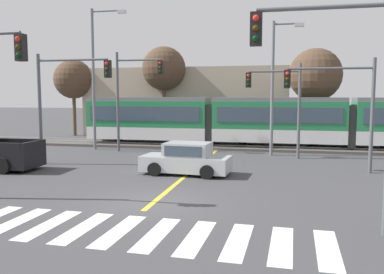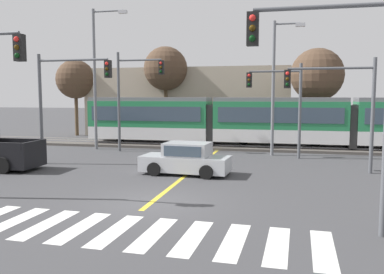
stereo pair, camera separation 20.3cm
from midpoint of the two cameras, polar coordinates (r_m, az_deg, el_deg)
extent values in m
plane|color=#3D3D3F|center=(14.47, -5.86, -9.15)|extent=(200.00, 200.00, 0.00)
cube|color=#4C4742|center=(29.64, 3.81, -1.24)|extent=(120.00, 4.00, 0.18)
cube|color=#939399|center=(28.92, 3.60, -1.14)|extent=(120.00, 0.08, 0.10)
cube|color=#939399|center=(30.33, 4.02, -0.82)|extent=(120.00, 0.08, 0.10)
cube|color=silver|center=(30.83, -6.20, 0.67)|extent=(9.00, 2.60, 0.90)
cube|color=#237A47|center=(30.74, -6.23, 3.27)|extent=(9.00, 2.60, 1.90)
cube|color=#384756|center=(29.49, -7.05, 3.25)|extent=(8.28, 0.04, 1.04)
cube|color=slate|center=(30.71, -6.25, 5.30)|extent=(9.00, 2.39, 0.28)
cylinder|color=black|center=(30.17, -1.73, -0.27)|extent=(0.70, 0.20, 0.70)
cylinder|color=black|center=(31.75, -10.42, -0.06)|extent=(0.70, 0.20, 0.70)
cube|color=silver|center=(29.21, 11.75, 0.30)|extent=(9.00, 2.60, 0.90)
cube|color=#237A47|center=(29.11, 11.80, 3.04)|extent=(9.00, 2.60, 1.90)
cube|color=#384756|center=(27.79, 11.77, 3.02)|extent=(8.28, 0.04, 1.04)
cube|color=slate|center=(29.08, 11.85, 5.19)|extent=(9.00, 2.39, 0.28)
cylinder|color=black|center=(29.33, 16.57, -0.68)|extent=(0.70, 0.20, 0.70)
cylinder|color=black|center=(29.39, 6.90, -0.47)|extent=(0.70, 0.20, 0.70)
cube|color=#2D2D2D|center=(29.60, 2.54, 1.84)|extent=(0.50, 2.34, 2.80)
cube|color=#2D2D2D|center=(29.48, 21.05, 1.45)|extent=(0.50, 2.34, 2.80)
cube|color=silver|center=(13.41, -23.83, -10.82)|extent=(0.64, 2.82, 0.01)
cube|color=silver|center=(12.78, -19.86, -11.49)|extent=(0.64, 2.82, 0.01)
cube|color=silver|center=(12.22, -15.48, -12.16)|extent=(0.64, 2.82, 0.01)
cube|color=silver|center=(11.73, -10.68, -12.80)|extent=(0.64, 2.82, 0.01)
cube|color=silver|center=(11.34, -5.49, -13.40)|extent=(0.64, 2.82, 0.01)
cube|color=silver|center=(11.03, 0.06, -13.93)|extent=(0.64, 2.82, 0.01)
cube|color=silver|center=(10.83, 5.90, -14.34)|extent=(0.64, 2.82, 0.01)
cube|color=silver|center=(10.74, 11.91, -14.61)|extent=(0.64, 2.82, 0.01)
cube|color=silver|center=(10.77, 17.96, -14.73)|extent=(0.64, 2.82, 0.01)
cube|color=gold|center=(20.48, -0.21, -4.67)|extent=(0.20, 14.88, 0.01)
cube|color=#B7BABF|center=(19.37, -1.18, -3.73)|extent=(4.31, 1.99, 0.72)
cube|color=#B7BABF|center=(19.24, -0.90, -1.74)|extent=(2.20, 1.66, 0.64)
cube|color=#384756|center=(19.56, -3.70, -1.63)|extent=(0.20, 1.43, 0.52)
cube|color=#384756|center=(18.51, -1.62, -2.05)|extent=(1.78, 0.16, 0.48)
cylinder|color=black|center=(19.04, -5.59, -4.52)|extent=(0.65, 0.26, 0.64)
cylinder|color=black|center=(20.60, -3.81, -3.72)|extent=(0.65, 0.26, 0.64)
cylinder|color=black|center=(18.26, 1.79, -4.95)|extent=(0.65, 0.26, 0.64)
cylinder|color=black|center=(19.88, 3.04, -4.07)|extent=(0.65, 0.26, 0.64)
cube|color=black|center=(23.04, -23.30, -0.65)|extent=(2.70, 0.18, 0.36)
cube|color=black|center=(21.49, -21.55, -1.02)|extent=(0.17, 1.96, 0.36)
cylinder|color=black|center=(21.43, -25.30, -3.68)|extent=(0.81, 0.30, 0.80)
cylinder|color=black|center=(23.01, -22.40, -2.94)|extent=(0.81, 0.30, 0.80)
cylinder|color=#515459|center=(27.63, -10.59, 4.82)|extent=(0.18, 0.18, 6.59)
cylinder|color=#515459|center=(27.18, -7.74, 10.66)|extent=(3.00, 0.12, 0.12)
cube|color=black|center=(26.66, -4.65, 9.71)|extent=(0.32, 0.28, 0.90)
sphere|color=red|center=(26.54, -4.75, 10.31)|extent=(0.18, 0.18, 0.18)
sphere|color=#3A2706|center=(26.52, -4.75, 9.73)|extent=(0.18, 0.18, 0.18)
sphere|color=black|center=(26.50, -4.74, 9.14)|extent=(0.18, 0.18, 0.18)
cylinder|color=#515459|center=(21.21, 23.72, 2.71)|extent=(0.18, 0.18, 5.52)
cylinder|color=#515459|center=(20.93, 18.53, 9.12)|extent=(4.00, 0.12, 0.12)
cube|color=black|center=(20.80, 12.95, 7.92)|extent=(0.32, 0.28, 0.90)
sphere|color=red|center=(20.66, 12.97, 8.68)|extent=(0.18, 0.18, 0.18)
sphere|color=#3A2706|center=(20.65, 12.95, 7.93)|extent=(0.18, 0.18, 0.18)
sphere|color=black|center=(20.64, 12.94, 7.19)|extent=(0.18, 0.18, 0.18)
cylinder|color=#515459|center=(23.56, -20.79, 3.61)|extent=(0.18, 0.18, 5.95)
cylinder|color=#515459|center=(22.59, -16.72, 10.32)|extent=(4.00, 0.12, 0.12)
cube|color=black|center=(21.65, -12.00, 9.32)|extent=(0.32, 0.28, 0.90)
sphere|color=red|center=(21.54, -12.18, 10.05)|extent=(0.18, 0.18, 0.18)
sphere|color=#3A2706|center=(21.52, -12.16, 9.34)|extent=(0.18, 0.18, 0.18)
sphere|color=black|center=(21.50, -12.15, 8.62)|extent=(0.18, 0.18, 0.18)
cube|color=black|center=(15.12, -23.25, 11.45)|extent=(0.32, 0.28, 0.90)
sphere|color=red|center=(15.03, -23.63, 12.51)|extent=(0.18, 0.18, 0.18)
sphere|color=#3A2706|center=(15.00, -23.59, 11.49)|extent=(0.18, 0.18, 0.18)
sphere|color=black|center=(14.97, -23.54, 10.46)|extent=(0.18, 0.18, 0.18)
cylinder|color=#515459|center=(11.66, 17.52, 16.97)|extent=(3.50, 0.12, 0.12)
cube|color=black|center=(11.56, 8.48, 14.74)|extent=(0.32, 0.28, 0.90)
sphere|color=red|center=(11.46, 8.44, 16.19)|extent=(0.18, 0.18, 0.18)
sphere|color=#3A2706|center=(11.41, 8.42, 14.86)|extent=(0.18, 0.18, 0.18)
sphere|color=black|center=(11.37, 8.40, 13.52)|extent=(0.18, 0.18, 0.18)
cylinder|color=#515459|center=(24.83, 14.57, 3.51)|extent=(0.18, 0.18, 5.62)
cylinder|color=#515459|center=(24.85, 11.21, 9.02)|extent=(3.00, 0.12, 0.12)
cube|color=black|center=(24.91, 7.71, 7.92)|extent=(0.32, 0.28, 0.90)
sphere|color=red|center=(24.77, 7.68, 8.56)|extent=(0.18, 0.18, 0.18)
sphere|color=#3A2706|center=(24.76, 7.68, 7.93)|extent=(0.18, 0.18, 0.18)
sphere|color=black|center=(24.75, 7.67, 7.31)|extent=(0.18, 0.18, 0.18)
cylinder|color=slate|center=(29.06, -13.86, 7.76)|extent=(0.20, 0.20, 9.60)
cylinder|color=slate|center=(29.14, -12.10, 16.92)|extent=(2.16, 0.12, 0.12)
cube|color=#B2B2B7|center=(28.70, -10.04, 16.93)|extent=(0.56, 0.28, 0.20)
cylinder|color=slate|center=(25.76, 10.98, 6.61)|extent=(0.20, 0.20, 8.27)
cylinder|color=slate|center=(26.11, 12.89, 15.24)|extent=(1.53, 0.12, 0.12)
cube|color=#B2B2B7|center=(26.11, 14.62, 14.98)|extent=(0.56, 0.28, 0.20)
cylinder|color=brown|center=(39.59, -16.32, 3.47)|extent=(0.32, 0.32, 4.54)
sphere|color=#4C3828|center=(39.59, -16.45, 7.80)|extent=(3.60, 3.60, 3.60)
cylinder|color=brown|center=(35.86, -4.09, 4.11)|extent=(0.32, 0.32, 5.33)
sphere|color=#4C3828|center=(35.93, -4.13, 9.57)|extent=(3.80, 3.80, 3.80)
cylinder|color=brown|center=(32.83, 16.61, 3.01)|extent=(0.32, 0.32, 4.52)
sphere|color=#4C3828|center=(32.83, 16.77, 8.36)|extent=(4.04, 4.04, 4.04)
cube|color=tan|center=(38.79, -0.77, 4.93)|extent=(18.72, 6.00, 6.25)
camera|label=1|loc=(0.10, -90.28, -0.03)|focal=38.00mm
camera|label=2|loc=(0.10, 89.72, 0.03)|focal=38.00mm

